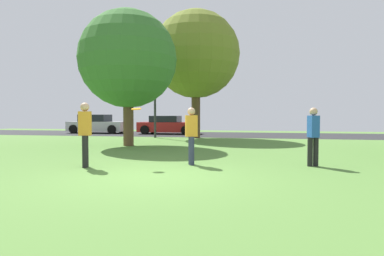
{
  "coord_description": "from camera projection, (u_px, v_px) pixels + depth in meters",
  "views": [
    {
      "loc": [
        2.31,
        -7.14,
        1.4
      ],
      "look_at": [
        0.0,
        4.58,
        0.92
      ],
      "focal_mm": 31.24,
      "sensor_mm": 36.0,
      "label": 1
    }
  ],
  "objects": [
    {
      "name": "parked_car_red",
      "position": [
        168.0,
        125.0,
        24.17
      ],
      "size": [
        4.22,
        2.05,
        1.31
      ],
      "color": "#B21E1E",
      "rests_on": "ground_plane"
    },
    {
      "name": "person_bystander",
      "position": [
        313.0,
        134.0,
        9.01
      ],
      "size": [
        0.3,
        0.37,
        1.59
      ],
      "rotation": [
        0.0,
        0.0,
        1.84
      ],
      "color": "black",
      "rests_on": "ground_plane"
    },
    {
      "name": "ground_plane",
      "position": [
        153.0,
        177.0,
        7.5
      ],
      "size": [
        44.0,
        44.0,
        0.0
      ],
      "primitive_type": "plane",
      "color": "#547F38"
    },
    {
      "name": "street_lamp_post",
      "position": [
        155.0,
        100.0,
        20.1
      ],
      "size": [
        0.14,
        0.14,
        4.5
      ],
      "primitive_type": "cylinder",
      "color": "#2D2D33",
      "rests_on": "ground_plane"
    },
    {
      "name": "person_thrower",
      "position": [
        85.0,
        132.0,
        8.83
      ],
      "size": [
        0.38,
        0.32,
        1.72
      ],
      "rotation": [
        0.0,
        0.0,
        0.36
      ],
      "color": "black",
      "rests_on": "ground_plane"
    },
    {
      "name": "maple_tree_far",
      "position": [
        196.0,
        55.0,
        19.76
      ],
      "size": [
        5.18,
        5.18,
        7.56
      ],
      "color": "brown",
      "rests_on": "ground_plane"
    },
    {
      "name": "birch_tree_lone",
      "position": [
        128.0,
        59.0,
        14.89
      ],
      "size": [
        4.36,
        4.36,
        6.06
      ],
      "color": "brown",
      "rests_on": "ground_plane"
    },
    {
      "name": "frisbee_disc",
      "position": [
        136.0,
        109.0,
        9.02
      ],
      "size": [
        0.3,
        0.3,
        0.06
      ],
      "color": "orange"
    },
    {
      "name": "parked_car_silver",
      "position": [
        97.0,
        125.0,
        25.27
      ],
      "size": [
        4.37,
        1.93,
        1.4
      ],
      "color": "#B7B7BC",
      "rests_on": "ground_plane"
    },
    {
      "name": "road_strip",
      "position": [
        224.0,
        135.0,
        23.19
      ],
      "size": [
        44.0,
        6.4,
        0.01
      ],
      "primitive_type": "cube",
      "color": "#28282B",
      "rests_on": "ground_plane"
    },
    {
      "name": "person_catcher",
      "position": [
        191.0,
        133.0,
        9.29
      ],
      "size": [
        0.38,
        0.32,
        1.6
      ],
      "rotation": [
        0.0,
        0.0,
        -2.79
      ],
      "color": "#2D334C",
      "rests_on": "ground_plane"
    }
  ]
}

